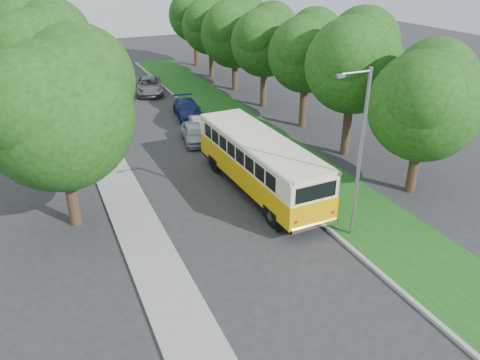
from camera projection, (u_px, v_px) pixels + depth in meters
name	position (u px, v px, depth m)	size (l,w,h in m)	color
ground	(247.00, 230.00, 22.74)	(120.00, 120.00, 0.00)	#29292C
curb	(266.00, 175.00, 28.13)	(0.20, 70.00, 0.15)	gray
grass_verge	(300.00, 169.00, 29.00)	(4.50, 70.00, 0.13)	#154C14
sidewalk	(127.00, 203.00, 25.06)	(2.20, 70.00, 0.12)	gray
treeline	(187.00, 42.00, 36.08)	(24.27, 41.91, 9.46)	#332319
lamppost_near	(359.00, 151.00, 20.32)	(1.71, 0.16, 8.00)	gray
lamppost_far	(89.00, 81.00, 32.36)	(1.71, 0.16, 7.50)	gray
warning_sign	(106.00, 132.00, 30.18)	(0.56, 0.10, 2.50)	gray
vintage_bus	(260.00, 165.00, 25.73)	(2.81, 10.90, 3.24)	#F9B907
car_silver	(194.00, 133.00, 33.01)	(1.55, 3.86, 1.31)	#9E9EA2
car_white	(202.00, 127.00, 34.24)	(1.38, 3.97, 1.31)	white
car_blue	(188.00, 109.00, 38.00)	(1.93, 4.75, 1.38)	navy
car_grey	(149.00, 86.00, 44.51)	(2.45, 5.32, 1.48)	#5C5E64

